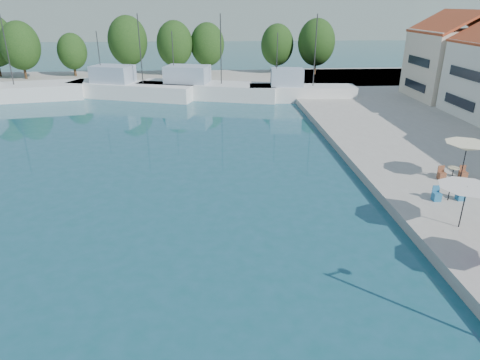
{
  "coord_description": "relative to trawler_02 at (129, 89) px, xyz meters",
  "views": [
    {
      "loc": [
        -3.71,
        2.58,
        10.93
      ],
      "look_at": [
        -2.21,
        26.0,
        1.18
      ],
      "focal_mm": 32.0,
      "sensor_mm": 36.0,
      "label": 1
    }
  ],
  "objects": [
    {
      "name": "cafe_table_02",
      "position": [
        23.52,
        -32.89,
        -0.18
      ],
      "size": [
        1.82,
        0.7,
        0.76
      ],
      "color": "black",
      "rests_on": "quay_right"
    },
    {
      "name": "tree_07",
      "position": [
        20.53,
        14.57,
        3.83
      ],
      "size": [
        5.03,
        5.03,
        7.45
      ],
      "color": "#3F2B19",
      "rests_on": "quay_far"
    },
    {
      "name": "tree_06",
      "position": [
        9.75,
        14.65,
        3.94
      ],
      "size": [
        5.17,
        5.17,
        7.65
      ],
      "color": "#3F2B19",
      "rests_on": "quay_far"
    },
    {
      "name": "building_06",
      "position": [
        38.09,
        -5.56,
        4.43
      ],
      "size": [
        9.0,
        8.8,
        10.2
      ],
      "color": "beige",
      "rests_on": "quay_right"
    },
    {
      "name": "hill_east",
      "position": [
        54.09,
        123.44,
        4.93
      ],
      "size": [
        140.0,
        40.0,
        12.0
      ],
      "primitive_type": "cube",
      "color": "gray",
      "rests_on": "ground"
    },
    {
      "name": "trawler_03",
      "position": [
        9.38,
        -0.7,
        -0.0
      ],
      "size": [
        17.79,
        8.84,
        10.2
      ],
      "rotation": [
        0.0,
        0.0,
        -0.27
      ],
      "color": "silver",
      "rests_on": "ground"
    },
    {
      "name": "quay_far",
      "position": [
        6.09,
        10.44,
        -0.77
      ],
      "size": [
        90.0,
        16.0,
        0.6
      ],
      "primitive_type": "cube",
      "color": "#9F9990",
      "rests_on": "ground"
    },
    {
      "name": "tree_05",
      "position": [
        4.84,
        13.74,
        4.14
      ],
      "size": [
        5.4,
        5.4,
        7.99
      ],
      "color": "#3F2B19",
      "rests_on": "quay_far"
    },
    {
      "name": "tree_02",
      "position": [
        -16.89,
        11.53,
        4.19
      ],
      "size": [
        5.45,
        5.45,
        8.07
      ],
      "color": "#3F2B19",
      "rests_on": "quay_far"
    },
    {
      "name": "hill_west",
      "position": [
        -15.91,
        103.44,
        6.93
      ],
      "size": [
        180.0,
        40.0,
        16.0
      ],
      "primitive_type": "cube",
      "color": "gray",
      "rests_on": "ground"
    },
    {
      "name": "trawler_02",
      "position": [
        0.0,
        0.0,
        0.0
      ],
      "size": [
        16.53,
        9.04,
        10.2
      ],
      "rotation": [
        0.0,
        0.0,
        -0.32
      ],
      "color": "silver",
      "rests_on": "ground"
    },
    {
      "name": "tree_03",
      "position": [
        -10.35,
        13.51,
        3.15
      ],
      "size": [
        4.24,
        4.24,
        6.28
      ],
      "color": "#3F2B19",
      "rests_on": "quay_far"
    },
    {
      "name": "cafe_table_03",
      "position": [
        25.39,
        -29.83,
        -0.18
      ],
      "size": [
        1.82,
        0.7,
        0.76
      ],
      "color": "black",
      "rests_on": "quay_right"
    },
    {
      "name": "trawler_04",
      "position": [
        20.73,
        -3.33,
        0.0
      ],
      "size": [
        12.75,
        4.27,
        10.2
      ],
      "rotation": [
        0.0,
        0.0,
        -0.08
      ],
      "color": "silver",
      "rests_on": "ground"
    },
    {
      "name": "umbrella_white",
      "position": [
        22.47,
        -35.93,
        1.45
      ],
      "size": [
        2.73,
        2.73,
        2.17
      ],
      "color": "black",
      "rests_on": "quay_right"
    },
    {
      "name": "umbrella_cream",
      "position": [
        25.76,
        -30.13,
        1.75
      ],
      "size": [
        2.66,
        2.66,
        2.47
      ],
      "color": "black",
      "rests_on": "quay_right"
    },
    {
      "name": "tree_08",
      "position": [
        26.28,
        13.0,
        4.3
      ],
      "size": [
        5.59,
        5.59,
        8.27
      ],
      "color": "#3F2B19",
      "rests_on": "quay_far"
    },
    {
      "name": "tree_04",
      "position": [
        -2.25,
        14.64,
        4.54
      ],
      "size": [
        5.87,
        5.87,
        8.69
      ],
      "color": "#3F2B19",
      "rests_on": "quay_far"
    }
  ]
}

